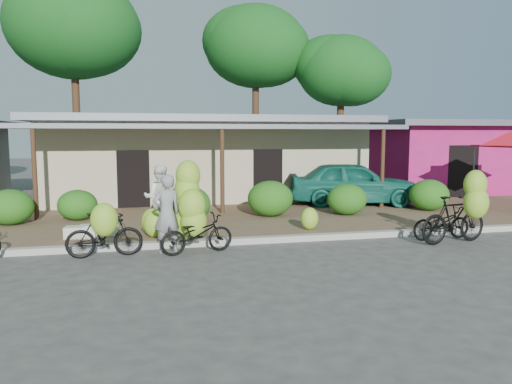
# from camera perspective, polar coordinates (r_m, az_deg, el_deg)

# --- Properties ---
(ground) EXTENTS (100.00, 100.00, 0.00)m
(ground) POSITION_cam_1_polar(r_m,az_deg,el_deg) (10.34, 1.65, -8.24)
(ground) COLOR #43413E
(ground) RESTS_ON ground
(sidewalk) EXTENTS (60.00, 6.00, 0.12)m
(sidewalk) POSITION_cam_1_polar(r_m,az_deg,el_deg) (15.11, -3.17, -3.27)
(sidewalk) COLOR brown
(sidewalk) RESTS_ON ground
(curb) EXTENTS (60.00, 0.25, 0.15)m
(curb) POSITION_cam_1_polar(r_m,az_deg,el_deg) (12.22, -0.74, -5.56)
(curb) COLOR #A8A399
(curb) RESTS_ON ground
(shop_main) EXTENTS (13.00, 8.50, 3.35)m
(shop_main) POSITION_cam_1_polar(r_m,az_deg,el_deg) (20.78, -6.02, 4.02)
(shop_main) COLOR #B9AF8C
(shop_main) RESTS_ON ground
(shop_pink) EXTENTS (6.00, 6.00, 3.25)m
(shop_pink) POSITION_cam_1_polar(r_m,az_deg,el_deg) (24.45, 19.25, 3.95)
(shop_pink) COLOR #C61E66
(shop_pink) RESTS_ON ground
(tree_far_center) EXTENTS (6.22, 6.19, 10.21)m
(tree_far_center) POSITION_cam_1_polar(r_m,az_deg,el_deg) (26.49, -20.60, 17.50)
(tree_far_center) COLOR #482E1C
(tree_far_center) RESTS_ON ground
(tree_center_right) EXTENTS (5.45, 5.35, 9.36)m
(tree_center_right) POSITION_cam_1_polar(r_m,az_deg,el_deg) (27.33, -0.51, 16.45)
(tree_center_right) COLOR #482E1C
(tree_center_right) RESTS_ON ground
(tree_near_right) EXTENTS (4.61, 4.44, 7.66)m
(tree_near_right) POSITION_cam_1_polar(r_m,az_deg,el_deg) (26.41, 9.23, 13.68)
(tree_near_right) COLOR #482E1C
(tree_near_right) RESTS_ON ground
(hedge_0) EXTENTS (1.29, 1.16, 1.01)m
(hedge_0) POSITION_cam_1_polar(r_m,az_deg,el_deg) (15.58, -26.31, -1.56)
(hedge_0) COLOR #285513
(hedge_0) RESTS_ON sidewalk
(hedge_1) EXTENTS (1.16, 1.04, 0.90)m
(hedge_1) POSITION_cam_1_polar(r_m,az_deg,el_deg) (15.67, -19.73, -1.40)
(hedge_1) COLOR #285513
(hedge_1) RESTS_ON sidewalk
(hedge_2) EXTENTS (1.38, 1.24, 1.08)m
(hedge_2) POSITION_cam_1_polar(r_m,az_deg,el_deg) (14.39, -7.92, -1.41)
(hedge_2) COLOR #285513
(hedge_2) RESTS_ON sidewalk
(hedge_3) EXTENTS (1.42, 1.28, 1.11)m
(hedge_3) POSITION_cam_1_polar(r_m,az_deg,el_deg) (15.44, 1.65, -0.75)
(hedge_3) COLOR #285513
(hedge_3) RESTS_ON sidewalk
(hedge_4) EXTENTS (1.26, 1.13, 0.98)m
(hedge_4) POSITION_cam_1_polar(r_m,az_deg,el_deg) (15.97, 10.36, -0.83)
(hedge_4) COLOR #285513
(hedge_4) RESTS_ON sidewalk
(hedge_5) EXTENTS (1.33, 1.20, 1.04)m
(hedge_5) POSITION_cam_1_polar(r_m,az_deg,el_deg) (17.60, 19.17, -0.32)
(hedge_5) COLOR #285513
(hedge_5) RESTS_ON sidewalk
(bike_left) EXTENTS (1.66, 1.18, 1.27)m
(bike_left) POSITION_cam_1_polar(r_m,az_deg,el_deg) (11.16, -16.94, -4.40)
(bike_left) COLOR black
(bike_left) RESTS_ON ground
(bike_center) EXTENTS (1.76, 1.33, 2.06)m
(bike_center) POSITION_cam_1_polar(r_m,az_deg,el_deg) (11.44, -7.31, -2.65)
(bike_center) COLOR black
(bike_center) RESTS_ON ground
(bike_right) EXTENTS (2.02, 1.33, 1.84)m
(bike_right) POSITION_cam_1_polar(r_m,az_deg,el_deg) (12.96, 22.17, -2.34)
(bike_right) COLOR black
(bike_right) RESTS_ON ground
(bike_far_right) EXTENTS (1.67, 0.68, 0.86)m
(bike_far_right) POSITION_cam_1_polar(r_m,az_deg,el_deg) (13.45, 20.41, -3.32)
(bike_far_right) COLOR black
(bike_far_right) RESTS_ON ground
(loose_banana_a) EXTENTS (0.55, 0.47, 0.69)m
(loose_banana_a) POSITION_cam_1_polar(r_m,az_deg,el_deg) (12.80, -11.75, -3.37)
(loose_banana_a) COLOR #B2CC33
(loose_banana_a) RESTS_ON sidewalk
(loose_banana_b) EXTENTS (0.55, 0.46, 0.68)m
(loose_banana_b) POSITION_cam_1_polar(r_m,az_deg,el_deg) (12.55, -11.50, -3.57)
(loose_banana_b) COLOR #B2CC33
(loose_banana_b) RESTS_ON sidewalk
(loose_banana_c) EXTENTS (0.48, 0.41, 0.60)m
(loose_banana_c) POSITION_cam_1_polar(r_m,az_deg,el_deg) (13.38, 6.14, -3.03)
(loose_banana_c) COLOR #B2CC33
(loose_banana_c) RESTS_ON sidewalk
(sack_near) EXTENTS (0.92, 0.60, 0.30)m
(sack_near) POSITION_cam_1_polar(r_m,az_deg,el_deg) (13.11, -17.46, -4.16)
(sack_near) COLOR silver
(sack_near) RESTS_ON sidewalk
(sack_far) EXTENTS (0.79, 0.46, 0.28)m
(sack_far) POSITION_cam_1_polar(r_m,az_deg,el_deg) (13.03, -19.39, -4.34)
(sack_far) COLOR silver
(sack_far) RESTS_ON sidewalk
(vendor) EXTENTS (0.74, 0.60, 1.77)m
(vendor) POSITION_cam_1_polar(r_m,az_deg,el_deg) (11.37, -10.16, -2.44)
(vendor) COLOR gray
(vendor) RESTS_ON ground
(bystander) EXTENTS (0.94, 0.79, 1.73)m
(bystander) POSITION_cam_1_polar(r_m,az_deg,el_deg) (13.37, -10.97, -0.66)
(bystander) COLOR white
(bystander) RESTS_ON sidewalk
(teal_van) EXTENTS (4.92, 2.92, 1.57)m
(teal_van) POSITION_cam_1_polar(r_m,az_deg,el_deg) (18.35, 11.03, 1.03)
(teal_van) COLOR #166656
(teal_van) RESTS_ON sidewalk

